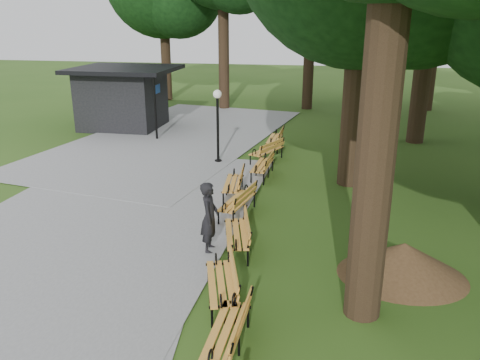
% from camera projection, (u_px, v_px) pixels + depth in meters
% --- Properties ---
extents(ground, '(100.00, 100.00, 0.00)m').
position_uv_depth(ground, '(193.00, 324.00, 9.25)').
color(ground, '#2B4F16').
rests_on(ground, ground).
extents(path, '(12.00, 38.00, 0.06)m').
position_uv_depth(path, '(76.00, 238.00, 12.73)').
color(path, gray).
rests_on(path, ground).
extents(person, '(0.48, 0.68, 1.79)m').
position_uv_depth(person, '(210.00, 218.00, 11.81)').
color(person, black).
rests_on(person, ground).
extents(kiosk, '(4.95, 4.32, 3.07)m').
position_uv_depth(kiosk, '(122.00, 98.00, 24.78)').
color(kiosk, black).
rests_on(kiosk, ground).
extents(lamp_post, '(0.32, 0.32, 2.84)m').
position_uv_depth(lamp_post, '(218.00, 110.00, 18.66)').
color(lamp_post, black).
rests_on(lamp_post, ground).
extents(dirt_mound, '(2.38, 2.38, 0.81)m').
position_uv_depth(dirt_mound, '(403.00, 260.00, 10.80)').
color(dirt_mound, '#47301C').
rests_on(dirt_mound, ground).
extents(bench_2, '(0.68, 1.91, 0.88)m').
position_uv_depth(bench_2, '(226.00, 332.00, 8.29)').
color(bench_2, orange).
rests_on(bench_2, ground).
extents(bench_3, '(1.15, 2.00, 0.88)m').
position_uv_depth(bench_3, '(221.00, 283.00, 9.80)').
color(bench_3, orange).
rests_on(bench_3, ground).
extents(bench_4, '(1.07, 2.00, 0.88)m').
position_uv_depth(bench_4, '(236.00, 234.00, 11.99)').
color(bench_4, orange).
rests_on(bench_4, ground).
extents(bench_5, '(1.01, 1.99, 0.88)m').
position_uv_depth(bench_5, '(237.00, 202.00, 14.06)').
color(bench_5, orange).
rests_on(bench_5, ground).
extents(bench_6, '(0.82, 1.95, 0.88)m').
position_uv_depth(bench_6, '(233.00, 183.00, 15.57)').
color(bench_6, orange).
rests_on(bench_6, ground).
extents(bench_7, '(0.75, 1.94, 0.88)m').
position_uv_depth(bench_7, '(262.00, 165.00, 17.42)').
color(bench_7, orange).
rests_on(bench_7, ground).
extents(bench_8, '(1.37, 2.00, 0.88)m').
position_uv_depth(bench_8, '(267.00, 151.00, 19.28)').
color(bench_8, orange).
rests_on(bench_8, ground).
extents(bench_9, '(0.67, 1.91, 0.88)m').
position_uv_depth(bench_9, '(275.00, 139.00, 21.14)').
color(bench_9, orange).
rests_on(bench_9, ground).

